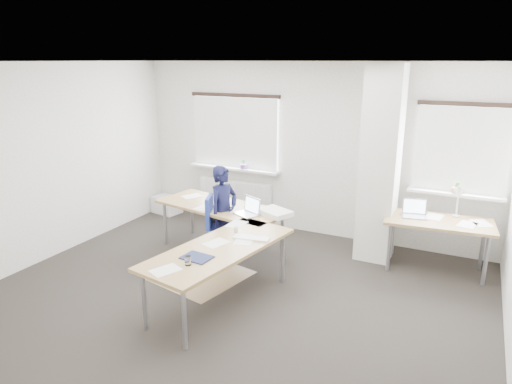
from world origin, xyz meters
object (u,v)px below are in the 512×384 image
at_px(task_chair, 222,242).
at_px(person, 224,213).
at_px(desk_main, 224,227).
at_px(desk_side, 438,223).

relative_size(task_chair, person, 0.69).
height_order(desk_main, desk_side, desk_side).
bearing_deg(desk_side, desk_main, -156.11).
bearing_deg(person, desk_side, -57.99).
xyz_separation_m(task_chair, person, (-0.01, 0.09, 0.42)).
relative_size(desk_side, person, 1.06).
distance_m(desk_side, person, 2.98).
bearing_deg(task_chair, desk_side, -1.79).
bearing_deg(desk_side, task_chair, -165.75).
bearing_deg(desk_main, person, 130.01).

